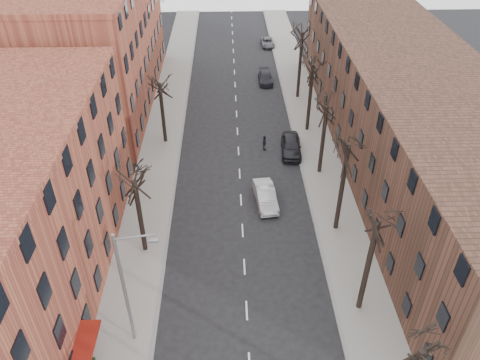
{
  "coord_description": "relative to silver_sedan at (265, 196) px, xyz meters",
  "views": [
    {
      "loc": [
        -1.06,
        -8.27,
        25.75
      ],
      "look_at": [
        -0.16,
        21.5,
        4.0
      ],
      "focal_mm": 35.0,
      "sensor_mm": 36.0,
      "label": 1
    }
  ],
  "objects": [
    {
      "name": "building_right",
      "position": [
        13.89,
        6.47,
        4.25
      ],
      "size": [
        12.0,
        50.0,
        10.0
      ],
      "primitive_type": "cube",
      "color": "#523226",
      "rests_on": "ground"
    },
    {
      "name": "parked_car_mid",
      "position": [
        1.86,
        25.08,
        -0.13
      ],
      "size": [
        1.8,
        4.32,
        1.25
      ],
      "primitive_type": "imported",
      "rotation": [
        0.0,
        0.0,
        0.01
      ],
      "color": "black",
      "rests_on": "ground"
    },
    {
      "name": "pedestrian_crossing",
      "position": [
        0.52,
        8.64,
        0.06
      ],
      "size": [
        0.48,
        0.99,
        1.64
      ],
      "primitive_type": "imported",
      "rotation": [
        0.0,
        0.0,
        1.48
      ],
      "color": "black",
      "rests_on": "ground"
    },
    {
      "name": "silver_sedan",
      "position": [
        0.0,
        0.0,
        0.0
      ],
      "size": [
        2.09,
        4.73,
        1.51
      ],
      "primitive_type": "imported",
      "rotation": [
        0.0,
        0.0,
        0.11
      ],
      "color": "#ADAFB4",
      "rests_on": "ground"
    },
    {
      "name": "tree_right_b",
      "position": [
        5.49,
        -11.53,
        -0.75
      ],
      "size": [
        5.2,
        5.2,
        10.8
      ],
      "primitive_type": null,
      "color": "black",
      "rests_on": "ground"
    },
    {
      "name": "tree_right_d",
      "position": [
        5.49,
        4.47,
        -0.75
      ],
      "size": [
        5.2,
        5.2,
        10.0
      ],
      "primitive_type": null,
      "color": "black",
      "rests_on": "ground"
    },
    {
      "name": "tree_left_b",
      "position": [
        -9.71,
        10.47,
        -0.75
      ],
      "size": [
        5.2,
        5.2,
        9.5
      ],
      "primitive_type": null,
      "color": "black",
      "rests_on": "ground"
    },
    {
      "name": "sidewalk_right",
      "position": [
        5.89,
        11.47,
        -0.68
      ],
      "size": [
        4.0,
        90.0,
        0.15
      ],
      "primitive_type": "cube",
      "color": "gray",
      "rests_on": "ground"
    },
    {
      "name": "sidewalk_left",
      "position": [
        -10.11,
        11.47,
        -0.68
      ],
      "size": [
        4.0,
        90.0,
        0.15
      ],
      "primitive_type": "cube",
      "color": "gray",
      "rests_on": "ground"
    },
    {
      "name": "parked_car_far",
      "position": [
        3.19,
        38.38,
        -0.19
      ],
      "size": [
        2.07,
        4.13,
        1.12
      ],
      "primitive_type": "imported",
      "rotation": [
        0.0,
        0.0,
        0.05
      ],
      "color": "#58595F",
      "rests_on": "ground"
    },
    {
      "name": "tree_right_f",
      "position": [
        5.49,
        20.47,
        -0.75
      ],
      "size": [
        5.2,
        5.2,
        11.6
      ],
      "primitive_type": null,
      "color": "black",
      "rests_on": "ground"
    },
    {
      "name": "tree_right_c",
      "position": [
        5.49,
        -3.53,
        -0.75
      ],
      "size": [
        5.2,
        5.2,
        11.6
      ],
      "primitive_type": null,
      "color": "black",
      "rests_on": "ground"
    },
    {
      "name": "tree_right_e",
      "position": [
        5.49,
        12.47,
        -0.75
      ],
      "size": [
        5.2,
        5.2,
        10.8
      ],
      "primitive_type": null,
      "color": "black",
      "rests_on": "ground"
    },
    {
      "name": "parked_car_near",
      "position": [
        3.19,
        8.0,
        0.08
      ],
      "size": [
        2.29,
        5.0,
        1.66
      ],
      "primitive_type": "imported",
      "rotation": [
        0.0,
        0.0,
        -0.07
      ],
      "color": "black",
      "rests_on": "ground"
    },
    {
      "name": "building_left_far",
      "position": [
        -18.11,
        20.47,
        6.25
      ],
      "size": [
        12.0,
        28.0,
        14.0
      ],
      "primitive_type": "cube",
      "color": "brown",
      "rests_on": "ground"
    },
    {
      "name": "streetlight",
      "position": [
        -9.14,
        -13.53,
        4.26
      ],
      "size": [
        2.45,
        0.22,
        9.03
      ],
      "color": "slate",
      "rests_on": "ground"
    },
    {
      "name": "tree_left_a",
      "position": [
        -9.71,
        -5.53,
        -0.75
      ],
      "size": [
        5.2,
        5.2,
        9.5
      ],
      "primitive_type": null,
      "color": "black",
      "rests_on": "ground"
    }
  ]
}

